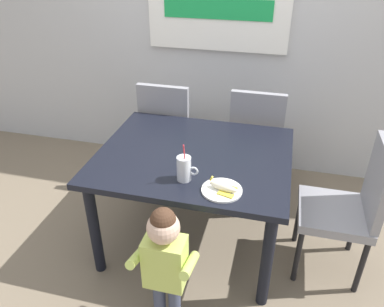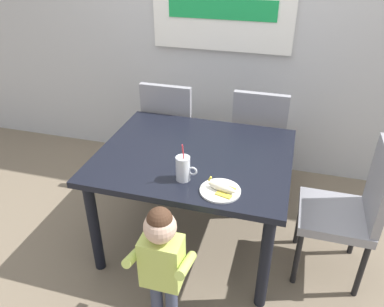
{
  "view_description": "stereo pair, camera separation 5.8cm",
  "coord_description": "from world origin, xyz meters",
  "px_view_note": "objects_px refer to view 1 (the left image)",
  "views": [
    {
      "loc": [
        0.51,
        -2.06,
        1.99
      ],
      "look_at": [
        0.01,
        -0.1,
        0.8
      ],
      "focal_mm": 35.31,
      "sensor_mm": 36.0,
      "label": 1
    },
    {
      "loc": [
        0.56,
        -2.05,
        1.99
      ],
      "look_at": [
        0.01,
        -0.1,
        0.8
      ],
      "focal_mm": 35.31,
      "sensor_mm": 36.0,
      "label": 2
    }
  ],
  "objects_px": {
    "dining_table": "(194,166)",
    "dining_chair_right": "(256,135)",
    "toddler_standing": "(165,257)",
    "snack_plate": "(222,190)",
    "milk_cup": "(184,170)",
    "dining_chair_left": "(168,128)",
    "dining_chair_far": "(351,203)",
    "peeled_banana": "(224,187)"
  },
  "relations": [
    {
      "from": "snack_plate",
      "to": "milk_cup",
      "type": "bearing_deg",
      "value": 165.77
    },
    {
      "from": "dining_chair_far",
      "to": "snack_plate",
      "type": "relative_size",
      "value": 4.17
    },
    {
      "from": "dining_chair_left",
      "to": "snack_plate",
      "type": "distance_m",
      "value": 1.26
    },
    {
      "from": "milk_cup",
      "to": "toddler_standing",
      "type": "bearing_deg",
      "value": -89.56
    },
    {
      "from": "peeled_banana",
      "to": "dining_table",
      "type": "bearing_deg",
      "value": 125.14
    },
    {
      "from": "dining_table",
      "to": "toddler_standing",
      "type": "xyz_separation_m",
      "value": [
        0.02,
        -0.72,
        -0.12
      ]
    },
    {
      "from": "milk_cup",
      "to": "snack_plate",
      "type": "relative_size",
      "value": 1.09
    },
    {
      "from": "dining_chair_far",
      "to": "toddler_standing",
      "type": "relative_size",
      "value": 1.15
    },
    {
      "from": "dining_table",
      "to": "dining_chair_right",
      "type": "xyz_separation_m",
      "value": [
        0.35,
        0.74,
        -0.1
      ]
    },
    {
      "from": "dining_chair_right",
      "to": "dining_chair_far",
      "type": "distance_m",
      "value": 1.01
    },
    {
      "from": "dining_chair_right",
      "to": "dining_chair_left",
      "type": "bearing_deg",
      "value": 2.99
    },
    {
      "from": "milk_cup",
      "to": "snack_plate",
      "type": "height_order",
      "value": "milk_cup"
    },
    {
      "from": "snack_plate",
      "to": "toddler_standing",
      "type": "bearing_deg",
      "value": -123.14
    },
    {
      "from": "milk_cup",
      "to": "peeled_banana",
      "type": "distance_m",
      "value": 0.26
    },
    {
      "from": "dining_chair_left",
      "to": "dining_chair_right",
      "type": "bearing_deg",
      "value": -177.01
    },
    {
      "from": "dining_chair_far",
      "to": "peeled_banana",
      "type": "relative_size",
      "value": 5.47
    },
    {
      "from": "dining_table",
      "to": "peeled_banana",
      "type": "distance_m",
      "value": 0.47
    },
    {
      "from": "dining_chair_right",
      "to": "toddler_standing",
      "type": "height_order",
      "value": "dining_chair_right"
    },
    {
      "from": "dining_chair_right",
      "to": "milk_cup",
      "type": "xyz_separation_m",
      "value": [
        -0.33,
        -1.04,
        0.27
      ]
    },
    {
      "from": "dining_chair_far",
      "to": "milk_cup",
      "type": "relative_size",
      "value": 3.84
    },
    {
      "from": "dining_table",
      "to": "snack_plate",
      "type": "bearing_deg",
      "value": -55.56
    },
    {
      "from": "dining_chair_right",
      "to": "dining_table",
      "type": "bearing_deg",
      "value": 64.79
    },
    {
      "from": "dining_table",
      "to": "peeled_banana",
      "type": "height_order",
      "value": "peeled_banana"
    },
    {
      "from": "snack_plate",
      "to": "dining_chair_left",
      "type": "bearing_deg",
      "value": 121.44
    },
    {
      "from": "dining_chair_right",
      "to": "snack_plate",
      "type": "relative_size",
      "value": 4.17
    },
    {
      "from": "dining_chair_far",
      "to": "dining_chair_right",
      "type": "bearing_deg",
      "value": -139.02
    },
    {
      "from": "dining_table",
      "to": "snack_plate",
      "type": "relative_size",
      "value": 5.44
    },
    {
      "from": "dining_chair_far",
      "to": "milk_cup",
      "type": "distance_m",
      "value": 1.07
    },
    {
      "from": "toddler_standing",
      "to": "dining_table",
      "type": "bearing_deg",
      "value": 91.67
    },
    {
      "from": "dining_chair_left",
      "to": "dining_chair_far",
      "type": "distance_m",
      "value": 1.58
    },
    {
      "from": "dining_chair_left",
      "to": "toddler_standing",
      "type": "distance_m",
      "value": 1.48
    },
    {
      "from": "dining_chair_far",
      "to": "dining_chair_left",
      "type": "bearing_deg",
      "value": -117.17
    },
    {
      "from": "dining_table",
      "to": "snack_plate",
      "type": "distance_m",
      "value": 0.46
    },
    {
      "from": "dining_chair_right",
      "to": "peeled_banana",
      "type": "relative_size",
      "value": 5.47
    },
    {
      "from": "dining_chair_right",
      "to": "toddler_standing",
      "type": "xyz_separation_m",
      "value": [
        -0.33,
        -1.46,
        -0.02
      ]
    },
    {
      "from": "snack_plate",
      "to": "peeled_banana",
      "type": "bearing_deg",
      "value": -31.49
    },
    {
      "from": "peeled_banana",
      "to": "dining_chair_right",
      "type": "bearing_deg",
      "value": 85.61
    },
    {
      "from": "milk_cup",
      "to": "dining_chair_far",
      "type": "bearing_deg",
      "value": 15.85
    },
    {
      "from": "dining_chair_left",
      "to": "toddler_standing",
      "type": "bearing_deg",
      "value": 106.55
    },
    {
      "from": "dining_chair_right",
      "to": "peeled_banana",
      "type": "height_order",
      "value": "dining_chair_right"
    },
    {
      "from": "milk_cup",
      "to": "peeled_banana",
      "type": "bearing_deg",
      "value": -15.14
    },
    {
      "from": "dining_chair_far",
      "to": "snack_plate",
      "type": "distance_m",
      "value": 0.86
    }
  ]
}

